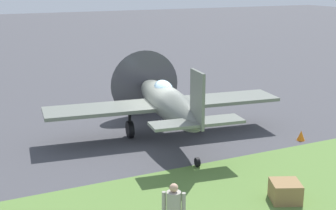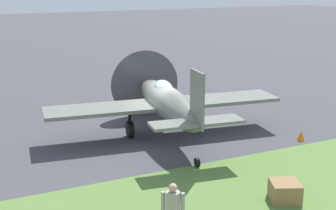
% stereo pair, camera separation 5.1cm
% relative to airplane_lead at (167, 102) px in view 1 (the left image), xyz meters
% --- Properties ---
extents(ground_plane, '(160.00, 160.00, 0.00)m').
position_rel_airplane_lead_xyz_m(ground_plane, '(-0.29, 0.54, -1.59)').
color(ground_plane, '#424247').
extents(airplane_lead, '(10.71, 8.51, 3.79)m').
position_rel_airplane_lead_xyz_m(airplane_lead, '(0.00, 0.00, 0.00)').
color(airplane_lead, slate).
rests_on(airplane_lead, ground).
extents(supply_crate, '(1.19, 1.19, 0.64)m').
position_rel_airplane_lead_xyz_m(supply_crate, '(0.68, -7.32, -1.27)').
color(supply_crate, olive).
rests_on(supply_crate, ground).
extents(runway_marker_cone, '(0.36, 0.36, 0.44)m').
position_rel_airplane_lead_xyz_m(runway_marker_cone, '(5.04, -3.01, -1.37)').
color(runway_marker_cone, orange).
rests_on(runway_marker_cone, ground).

